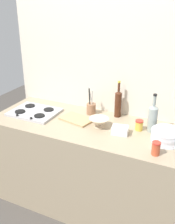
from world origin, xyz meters
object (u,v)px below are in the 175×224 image
Objects in this scene: wine_bottle_mid_left at (153,117)px; condiment_jar_rear at (139,125)px; stovetop_hob at (35,112)px; condiment_jar_front at (156,148)px; mixing_bowl at (99,122)px; utensil_crock at (91,108)px; cutting_board at (77,119)px; plate_stack at (167,136)px; butter_dish at (120,130)px; wine_bottle_leftmost at (118,103)px.

condiment_jar_rear is at bearing -165.14° from wine_bottle_mid_left.
condiment_jar_front is (1.23, -0.23, 0.04)m from stovetop_hob.
condiment_jar_front is (0.54, -0.22, 0.00)m from mixing_bowl.
condiment_jar_rear is (0.33, 0.10, -0.00)m from mixing_bowl.
condiment_jar_front is 1.13× the size of condiment_jar_rear.
utensil_crock reaches higher than cutting_board.
utensil_crock is 0.94× the size of cutting_board.
condiment_jar_front is (-0.04, -0.22, 0.00)m from plate_stack.
plate_stack is 0.58m from mixing_bowl.
butter_dish is 0.46× the size of cutting_board.
condiment_jar_front is (0.11, -0.35, -0.08)m from wine_bottle_mid_left.
plate_stack is 0.38m from butter_dish.
cutting_board is at bearing -174.63° from condiment_jar_rear.
butter_dish is at bearing -133.72° from condiment_jar_rear.
stovetop_hob is 4.38× the size of condiment_jar_front.
stovetop_hob reaches higher than cutting_board.
mixing_bowl is (-0.43, -0.13, -0.08)m from wine_bottle_mid_left.
wine_bottle_mid_left is at bearing 14.86° from condiment_jar_rear.
wine_bottle_leftmost is at bearing 150.56° from plate_stack.
condiment_jar_front is (0.72, -0.45, -0.01)m from utensil_crock.
butter_dish is at bearing -175.45° from plate_stack.
utensil_crock is 0.86m from condiment_jar_front.
plate_stack is 0.27m from condiment_jar_rear.
wine_bottle_leftmost reaches higher than butter_dish.
wine_bottle_mid_left reaches higher than utensil_crock.
stovetop_hob is 1.81× the size of plate_stack.
cutting_board is at bearing 161.09° from condiment_jar_front.
wine_bottle_mid_left reaches higher than butter_dish.
wine_bottle_leftmost is 0.36m from butter_dish.
utensil_crock is at bearing 165.58° from condiment_jar_rear.
condiment_jar_rear reaches higher than butter_dish.
butter_dish is at bearing -2.38° from stovetop_hob.
condiment_jar_rear is 0.58m from cutting_board.
plate_stack is 0.71× the size of wine_bottle_leftmost.
utensil_crock reaches higher than butter_dish.
condiment_jar_rear is (-0.21, 0.32, -0.01)m from condiment_jar_front.
wine_bottle_mid_left reaches higher than cutting_board.
mixing_bowl is 1.32× the size of butter_dish.
condiment_jar_rear is at bearing 157.87° from plate_stack.
stovetop_hob is at bearing 177.62° from butter_dish.
cutting_board is (-0.82, 0.05, -0.04)m from plate_stack.
condiment_jar_rear reaches higher than stovetop_hob.
utensil_crock reaches higher than condiment_jar_rear.
butter_dish is (0.89, -0.04, 0.02)m from stovetop_hob.
stovetop_hob is at bearing 179.63° from mixing_bowl.
wine_bottle_mid_left is at bearing 6.83° from cutting_board.
stovetop_hob is 2.54× the size of mixing_bowl.
utensil_crock is (-0.25, -0.05, -0.07)m from wine_bottle_leftmost.
plate_stack is 0.83m from cutting_board.
wine_bottle_leftmost reaches higher than condiment_jar_rear.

